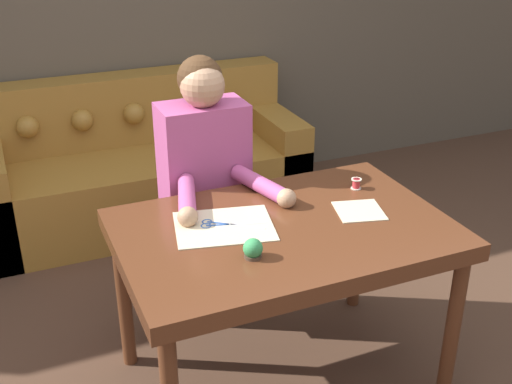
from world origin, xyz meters
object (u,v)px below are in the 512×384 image
object	(u,v)px
scissors	(222,225)
pin_cushion	(253,249)
dining_table	(284,244)
person	(205,196)
couch	(142,170)
thread_spool	(356,184)

from	to	relation	value
scissors	pin_cushion	bearing A→B (deg)	-86.05
dining_table	pin_cushion	bearing A→B (deg)	-140.10
person	couch	bearing A→B (deg)	91.66
scissors	thread_spool	size ratio (longest dim) A/B	5.40
thread_spool	person	bearing A→B (deg)	144.84
dining_table	thread_spool	size ratio (longest dim) A/B	28.05
dining_table	thread_spool	xyz separation A→B (m)	(0.43, 0.19, 0.10)
dining_table	pin_cushion	size ratio (longest dim) A/B	17.66
thread_spool	pin_cushion	bearing A→B (deg)	-150.74
couch	thread_spool	bearing A→B (deg)	-69.18
couch	pin_cushion	bearing A→B (deg)	-91.20
dining_table	couch	size ratio (longest dim) A/B	0.64
pin_cushion	person	bearing A→B (deg)	84.37
couch	person	world-z (taller)	person
couch	scissors	size ratio (longest dim) A/B	8.08
dining_table	thread_spool	distance (m)	0.48
couch	person	bearing A→B (deg)	-88.34
dining_table	person	xyz separation A→B (m)	(-0.12, 0.58, -0.03)
couch	scissors	distance (m)	1.69
scissors	dining_table	bearing A→B (deg)	-24.68
pin_cushion	couch	bearing A→B (deg)	88.80
person	scissors	size ratio (longest dim) A/B	5.26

